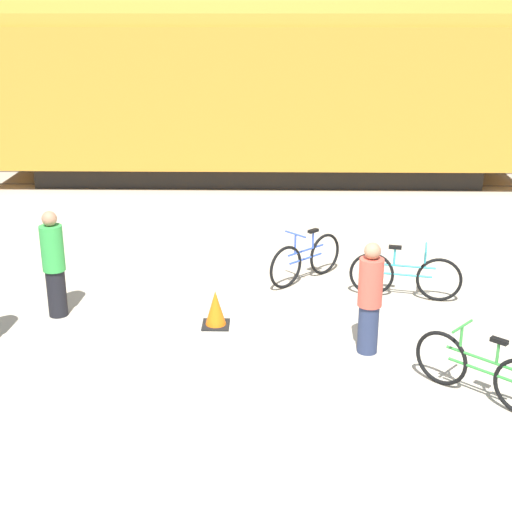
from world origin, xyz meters
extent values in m
plane|color=#B2A893|center=(0.00, 0.00, 0.00)|extent=(80.00, 80.00, 0.00)
cube|color=black|center=(0.00, 10.58, 0.28)|extent=(11.38, 2.40, 0.55)
cube|color=#C67F28|center=(0.00, 10.58, 2.25)|extent=(13.55, 3.20, 3.40)
cylinder|color=#C67F28|center=(0.00, 10.58, 3.95)|extent=(12.46, 3.04, 3.04)
cube|color=#4C4238|center=(0.00, 9.87, 0.01)|extent=(54.35, 0.07, 0.01)
cube|color=#4C4238|center=(0.00, 11.30, 0.01)|extent=(54.35, 0.07, 0.01)
torus|color=black|center=(0.58, 2.78, 0.36)|extent=(0.56, 0.54, 0.73)
torus|color=black|center=(1.27, 3.45, 0.36)|extent=(0.56, 0.54, 0.73)
cylinder|color=#3351B7|center=(0.92, 3.11, 0.55)|extent=(0.63, 0.61, 0.04)
cylinder|color=#3351B7|center=(0.92, 3.11, 0.40)|extent=(0.58, 0.56, 0.04)
cylinder|color=#3351B7|center=(1.04, 3.23, 0.70)|extent=(0.04, 0.04, 0.30)
cube|color=black|center=(1.04, 3.23, 0.85)|extent=(0.20, 0.20, 0.05)
cylinder|color=#3351B7|center=(0.73, 2.93, 0.72)|extent=(0.04, 0.04, 0.34)
cylinder|color=#3351B7|center=(0.73, 2.93, 0.89)|extent=(0.34, 0.35, 0.03)
torus|color=black|center=(2.42, -0.36, 0.35)|extent=(0.55, 0.51, 0.70)
cylinder|color=#338C38|center=(2.80, -0.71, 0.53)|extent=(0.70, 0.64, 0.04)
cylinder|color=#338C38|center=(2.80, -0.71, 0.38)|extent=(0.63, 0.59, 0.04)
cylinder|color=#338C38|center=(2.94, -0.83, 0.68)|extent=(0.04, 0.04, 0.29)
cube|color=black|center=(2.94, -0.83, 0.83)|extent=(0.20, 0.19, 0.05)
cylinder|color=#338C38|center=(2.59, -0.52, 0.70)|extent=(0.04, 0.04, 0.33)
cylinder|color=#338C38|center=(2.59, -0.52, 0.86)|extent=(0.33, 0.36, 0.03)
torus|color=black|center=(2.98, 2.27, 0.36)|extent=(0.71, 0.21, 0.72)
torus|color=black|center=(1.95, 2.50, 0.36)|extent=(0.71, 0.21, 0.72)
cylinder|color=teal|center=(2.47, 2.39, 0.54)|extent=(0.91, 0.24, 0.04)
cylinder|color=teal|center=(2.47, 2.39, 0.39)|extent=(0.83, 0.22, 0.04)
cylinder|color=teal|center=(2.29, 2.43, 0.69)|extent=(0.04, 0.04, 0.30)
cube|color=black|center=(2.29, 2.43, 0.84)|extent=(0.21, 0.12, 0.05)
cylinder|color=teal|center=(2.75, 2.32, 0.71)|extent=(0.04, 0.04, 0.33)
cylinder|color=teal|center=(2.75, 2.32, 0.88)|extent=(0.13, 0.46, 0.03)
cylinder|color=black|center=(-2.89, 1.61, 0.37)|extent=(0.29, 0.29, 0.73)
cylinder|color=green|center=(-2.89, 1.61, 1.07)|extent=(0.34, 0.34, 0.69)
sphere|color=#A37556|center=(-2.89, 1.61, 1.53)|extent=(0.22, 0.22, 0.22)
cylinder|color=#283351|center=(1.64, 0.49, 0.34)|extent=(0.28, 0.28, 0.68)
cylinder|color=#CC4C3D|center=(1.64, 0.49, 1.01)|extent=(0.32, 0.32, 0.65)
sphere|color=#A37556|center=(1.64, 0.49, 1.45)|extent=(0.22, 0.22, 0.22)
cube|color=black|center=(-0.48, 1.28, 0.01)|extent=(0.40, 0.40, 0.03)
cone|color=orange|center=(-0.48, 1.28, 0.28)|extent=(0.32, 0.32, 0.55)
camera|label=1|loc=(0.29, -8.23, 4.47)|focal=50.00mm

